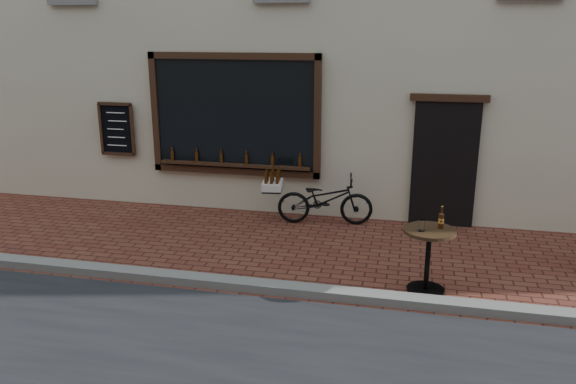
# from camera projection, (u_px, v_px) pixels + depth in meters

# --- Properties ---
(ground) EXTENTS (90.00, 90.00, 0.00)m
(ground) POSITION_uv_depth(u_px,v_px,m) (297.00, 301.00, 7.22)
(ground) COLOR #59261D
(ground) RESTS_ON ground
(kerb) EXTENTS (90.00, 0.25, 0.12)m
(kerb) POSITION_uv_depth(u_px,v_px,m) (300.00, 290.00, 7.39)
(kerb) COLOR slate
(kerb) RESTS_ON ground
(cargo_bicycle) EXTENTS (2.01, 0.82, 0.95)m
(cargo_bicycle) POSITION_uv_depth(u_px,v_px,m) (323.00, 199.00, 10.00)
(cargo_bicycle) COLOR black
(cargo_bicycle) RESTS_ON ground
(bistro_table) EXTENTS (0.68, 0.68, 1.17)m
(bistro_table) POSITION_uv_depth(u_px,v_px,m) (429.00, 247.00, 7.34)
(bistro_table) COLOR black
(bistro_table) RESTS_ON ground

